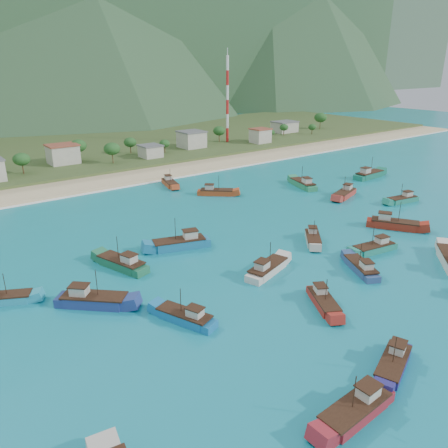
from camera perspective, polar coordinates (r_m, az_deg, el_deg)
ground at (r=83.20m, az=7.73°, el=-5.31°), size 600.00×600.00×0.00m
beach at (r=146.39m, az=-14.65°, el=5.48°), size 400.00×18.00×1.20m
land at (r=202.90m, az=-21.62°, el=8.71°), size 400.00×110.00×2.40m
surf_line at (r=137.93m, az=-13.07°, el=4.73°), size 400.00×2.50×0.08m
village at (r=168.88m, az=-17.64°, el=8.77°), size 220.18×28.66×7.41m
vegetation at (r=168.34m, az=-17.80°, el=8.87°), size 279.15×25.68×9.01m
radio_tower at (r=203.57m, az=0.45°, el=15.92°), size 1.20×1.20×37.48m
boat_0 at (r=107.53m, az=21.27°, el=-0.07°), size 8.96×11.62×6.82m
boat_1 at (r=136.79m, az=-7.09°, el=5.26°), size 5.29×10.24×5.81m
boat_4 at (r=128.77m, az=15.48°, el=3.78°), size 11.37×6.44×6.44m
boat_6 at (r=72.08m, az=-16.71°, el=-9.58°), size 10.42×10.16×6.64m
boat_7 at (r=60.47m, az=21.22°, el=-16.73°), size 9.64×5.74×5.47m
boat_10 at (r=136.27m, az=10.27°, el=5.11°), size 6.65×11.95×6.77m
boat_11 at (r=79.42m, az=5.69°, el=-5.93°), size 10.93×6.05×6.19m
boat_12 at (r=125.96m, az=-1.05°, el=4.14°), size 9.79×9.19×6.13m
boat_14 at (r=92.92m, az=19.04°, el=-3.03°), size 10.27×4.55×5.86m
boat_15 at (r=78.21m, az=-26.93°, el=-8.76°), size 9.48×6.66×5.47m
boat_17 at (r=65.58m, az=-5.07°, el=-12.09°), size 6.07×9.93×5.65m
boat_18 at (r=94.57m, az=11.53°, el=-1.94°), size 8.24×8.59×5.43m
boat_19 at (r=152.88m, az=18.41°, el=6.08°), size 12.58×4.12×7.36m
boat_20 at (r=89.93m, az=-5.73°, el=-2.60°), size 12.38×6.92×7.02m
boat_21 at (r=70.96m, az=12.84°, el=-9.92°), size 6.74×9.20×5.35m
boat_24 at (r=52.70m, az=16.86°, el=-22.30°), size 10.28×3.26×6.03m
boat_26 at (r=83.55m, az=17.46°, el=-5.53°), size 6.86×9.76×5.63m
boat_27 at (r=128.74m, az=22.26°, el=2.93°), size 10.08×4.57×5.75m
boat_28 at (r=83.09m, az=-13.16°, el=-5.12°), size 6.34×11.46×6.50m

